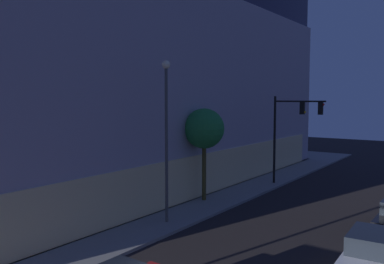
# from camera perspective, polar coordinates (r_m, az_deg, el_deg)

# --- Properties ---
(modern_building) EXTENTS (39.86, 22.22, 17.33)m
(modern_building) POSITION_cam_1_polar(r_m,az_deg,el_deg) (34.59, -13.22, 7.88)
(modern_building) COLOR #4C4C51
(modern_building) RESTS_ON ground
(traffic_light_far_corner) EXTENTS (0.58, 3.80, 6.59)m
(traffic_light_far_corner) POSITION_cam_1_polar(r_m,az_deg,el_deg) (31.28, 13.78, 1.30)
(traffic_light_far_corner) COLOR black
(traffic_light_far_corner) RESTS_ON sidewalk_corner
(street_lamp_sidewalk) EXTENTS (0.44, 0.44, 8.35)m
(street_lamp_sidewalk) POSITION_cam_1_polar(r_m,az_deg,el_deg) (21.11, -3.58, 1.38)
(street_lamp_sidewalk) COLOR #4A4A4A
(street_lamp_sidewalk) RESTS_ON sidewalk_corner
(sidewalk_tree) EXTENTS (2.53, 2.53, 5.81)m
(sidewalk_tree) POSITION_cam_1_polar(r_m,az_deg,el_deg) (25.72, 1.70, 0.40)
(sidewalk_tree) COLOR #4A421E
(sidewalk_tree) RESTS_ON sidewalk_corner
(car_white) EXTENTS (4.74, 2.37, 1.76)m
(car_white) POSITION_cam_1_polar(r_m,az_deg,el_deg) (16.59, 23.99, -15.76)
(car_white) COLOR silver
(car_white) RESTS_ON ground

